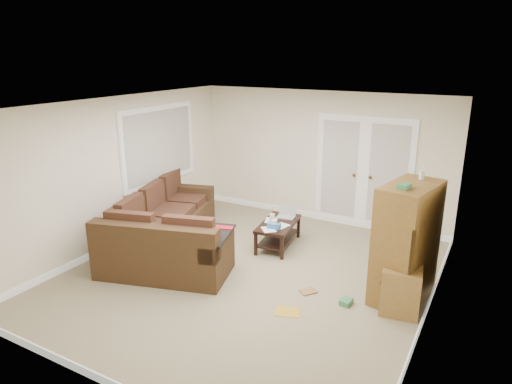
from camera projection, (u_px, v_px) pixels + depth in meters
The scene contains 17 objects.
floor at pixel (249, 274), 6.79m from camera, with size 5.50×5.50×0.00m, color gray.
ceiling at pixel (248, 105), 6.06m from camera, with size 5.00×5.50×0.02m, color silver.
wall_left at pixel (119, 173), 7.59m from camera, with size 0.02×5.50×2.50m, color white.
wall_right at pixel (436, 226), 5.26m from camera, with size 0.02×5.50×2.50m, color white.
wall_back at pixel (321, 157), 8.72m from camera, with size 5.00×0.02×2.50m, color white.
wall_front at pixel (97, 274), 4.13m from camera, with size 5.00×0.02×2.50m, color white.
baseboards at pixel (249, 271), 6.78m from camera, with size 5.00×5.50×0.10m, color white, non-canonical shape.
french_doors at pixel (363, 174), 8.36m from camera, with size 1.80×0.05×2.13m.
window_left at pixel (159, 145), 8.32m from camera, with size 0.05×1.92×1.42m.
sectional_sofa at pixel (166, 233), 7.43m from camera, with size 2.66×3.04×0.89m.
coffee_table at pixel (279, 233), 7.74m from camera, with size 0.67×1.11×0.71m.
tv_armoire at pixel (406, 242), 5.93m from camera, with size 0.73×1.08×1.71m.
side_cabinet at pixel (401, 286), 5.73m from camera, with size 0.53×0.53×0.99m.
space_heater at pixel (417, 234), 7.88m from camera, with size 0.13×0.11×0.33m, color white.
floor_magazine at pixel (287, 312), 5.81m from camera, with size 0.31×0.25×0.01m, color gold.
floor_greenbox at pixel (346, 302), 5.98m from camera, with size 0.13×0.18×0.07m, color #397F50.
floor_book at pixel (305, 289), 6.36m from camera, with size 0.16×0.22×0.02m, color brown.
Camera 1 is at (3.07, -5.30, 3.18)m, focal length 32.00 mm.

